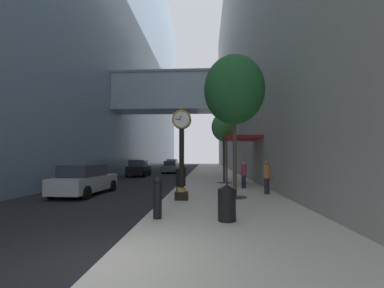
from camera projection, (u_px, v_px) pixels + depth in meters
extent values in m
plane|color=black|center=(190.00, 174.00, 31.47)|extent=(110.00, 110.00, 0.00)
cube|color=beige|center=(213.00, 172.00, 34.32)|extent=(5.56, 80.00, 0.14)
cube|color=#758EA8|center=(107.00, 32.00, 36.15)|extent=(9.00, 80.00, 39.16)
cube|color=#93A8B7|center=(178.00, 94.00, 26.42)|extent=(13.51, 3.20, 3.60)
cube|color=gray|center=(178.00, 76.00, 26.52)|extent=(13.51, 3.40, 0.24)
cube|color=gray|center=(266.00, 42.00, 34.85)|extent=(9.00, 80.00, 34.98)
cube|color=black|center=(182.00, 196.00, 11.27)|extent=(0.55, 0.55, 0.35)
cylinder|color=gold|center=(182.00, 189.00, 11.29)|extent=(0.39, 0.38, 0.18)
cylinder|color=black|center=(182.00, 158.00, 11.36)|extent=(0.22, 0.22, 2.56)
cylinder|color=black|center=(182.00, 120.00, 11.45)|extent=(0.84, 0.28, 0.84)
torus|color=gold|center=(181.00, 119.00, 11.30)|extent=(0.82, 0.05, 0.82)
cylinder|color=white|center=(181.00, 119.00, 11.30)|extent=(0.69, 0.01, 0.69)
cylinder|color=white|center=(182.00, 120.00, 11.60)|extent=(0.69, 0.01, 0.69)
sphere|color=gold|center=(182.00, 109.00, 11.48)|extent=(0.16, 0.16, 0.16)
cube|color=black|center=(180.00, 117.00, 11.30)|extent=(0.11, 0.01, 0.16)
cube|color=black|center=(178.00, 120.00, 11.30)|extent=(0.26, 0.01, 0.07)
cylinder|color=black|center=(158.00, 201.00, 7.79)|extent=(0.26, 0.26, 1.05)
sphere|color=black|center=(158.00, 181.00, 7.82)|extent=(0.27, 0.27, 0.27)
cylinder|color=black|center=(179.00, 182.00, 13.83)|extent=(0.26, 0.26, 1.05)
sphere|color=black|center=(179.00, 171.00, 13.86)|extent=(0.27, 0.27, 0.27)
cylinder|color=black|center=(184.00, 178.00, 16.85)|extent=(0.26, 0.26, 1.05)
sphere|color=black|center=(184.00, 169.00, 16.88)|extent=(0.27, 0.27, 0.27)
cylinder|color=#333335|center=(235.00, 197.00, 11.91)|extent=(1.10, 1.10, 0.02)
cylinder|color=#4C3D2D|center=(235.00, 154.00, 12.01)|extent=(0.18, 0.18, 3.96)
ellipsoid|color=#23602D|center=(234.00, 90.00, 12.18)|extent=(2.84, 2.84, 3.26)
cylinder|color=#333335|center=(224.00, 183.00, 18.85)|extent=(1.10, 1.10, 0.02)
cylinder|color=#4C3D2D|center=(224.00, 159.00, 18.95)|extent=(0.18, 0.18, 3.41)
ellipsoid|color=#387F3D|center=(224.00, 127.00, 19.07)|extent=(1.83, 1.83, 2.11)
cylinder|color=black|center=(227.00, 205.00, 7.49)|extent=(0.52, 0.52, 0.92)
cone|color=black|center=(227.00, 187.00, 7.52)|extent=(0.53, 0.53, 0.16)
cylinder|color=#23232D|center=(267.00, 186.00, 13.04)|extent=(0.34, 0.34, 0.80)
cylinder|color=#B77A33|center=(267.00, 172.00, 13.08)|extent=(0.44, 0.44, 0.65)
sphere|color=#9E7556|center=(266.00, 163.00, 13.10)|extent=(0.24, 0.24, 0.24)
cube|color=brown|center=(271.00, 179.00, 12.97)|extent=(0.19, 0.23, 0.24)
cylinder|color=#23232D|center=(244.00, 182.00, 15.52)|extent=(0.32, 0.32, 0.78)
cylinder|color=#C6336B|center=(244.00, 170.00, 15.55)|extent=(0.42, 0.42, 0.63)
sphere|color=tan|center=(244.00, 163.00, 15.58)|extent=(0.24, 0.24, 0.24)
cube|color=maroon|center=(241.00, 138.00, 18.28)|extent=(2.40, 3.60, 0.20)
cylinder|color=#333338|center=(227.00, 161.00, 16.66)|extent=(0.10, 0.10, 3.20)
cylinder|color=#333338|center=(223.00, 161.00, 19.85)|extent=(0.10, 0.10, 3.20)
cube|color=silver|center=(172.00, 166.00, 44.54)|extent=(2.01, 4.49, 0.84)
cube|color=#282D38|center=(172.00, 161.00, 44.36)|extent=(1.73, 2.53, 0.68)
cylinder|color=black|center=(168.00, 167.00, 46.05)|extent=(0.24, 0.65, 0.64)
cylinder|color=black|center=(179.00, 167.00, 46.00)|extent=(0.24, 0.65, 0.64)
cylinder|color=black|center=(166.00, 168.00, 43.04)|extent=(0.24, 0.65, 0.64)
cylinder|color=black|center=(177.00, 168.00, 42.99)|extent=(0.24, 0.65, 0.64)
cube|color=#B7BABF|center=(86.00, 183.00, 13.83)|extent=(1.86, 4.63, 0.76)
cube|color=#282D38|center=(84.00, 171.00, 13.64)|extent=(1.59, 2.61, 0.62)
cylinder|color=black|center=(85.00, 185.00, 15.43)|extent=(0.24, 0.65, 0.64)
cylinder|color=black|center=(112.00, 186.00, 15.28)|extent=(0.24, 0.65, 0.64)
cylinder|color=black|center=(52.00, 192.00, 12.34)|extent=(0.24, 0.65, 0.64)
cylinder|color=black|center=(86.00, 193.00, 12.19)|extent=(0.24, 0.65, 0.64)
cube|color=slate|center=(171.00, 168.00, 33.75)|extent=(1.77, 4.58, 0.75)
cube|color=#282D38|center=(171.00, 163.00, 33.56)|extent=(1.54, 2.57, 0.61)
cylinder|color=black|center=(167.00, 170.00, 35.34)|extent=(0.23, 0.64, 0.64)
cylinder|color=black|center=(179.00, 170.00, 35.22)|extent=(0.23, 0.64, 0.64)
cylinder|color=black|center=(163.00, 171.00, 32.25)|extent=(0.23, 0.64, 0.64)
cylinder|color=black|center=(176.00, 171.00, 32.13)|extent=(0.23, 0.64, 0.64)
cube|color=black|center=(139.00, 170.00, 27.53)|extent=(1.93, 4.34, 0.85)
cube|color=#282D38|center=(139.00, 163.00, 27.36)|extent=(1.64, 2.45, 0.69)
cylinder|color=black|center=(134.00, 172.00, 28.98)|extent=(0.24, 0.65, 0.64)
cylinder|color=black|center=(150.00, 172.00, 28.95)|extent=(0.24, 0.65, 0.64)
cylinder|color=black|center=(127.00, 174.00, 26.08)|extent=(0.24, 0.65, 0.64)
cylinder|color=black|center=(144.00, 174.00, 26.05)|extent=(0.24, 0.65, 0.64)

